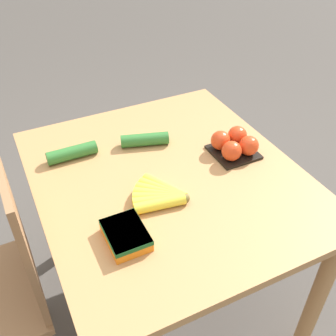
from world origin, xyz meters
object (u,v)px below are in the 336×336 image
at_px(banana_bunch, 161,196).
at_px(tomato_pack, 234,144).
at_px(cucumber_near, 72,153).
at_px(cucumber_far, 144,140).
at_px(carrot_bag, 126,234).

height_order(banana_bunch, tomato_pack, tomato_pack).
bearing_deg(cucumber_near, cucumber_far, -98.01).
relative_size(tomato_pack, carrot_bag, 1.08).
height_order(banana_bunch, cucumber_near, cucumber_near).
distance_m(banana_bunch, tomato_pack, 0.37).
distance_m(banana_bunch, cucumber_near, 0.40).
distance_m(carrot_bag, cucumber_near, 0.46).
xyz_separation_m(banana_bunch, tomato_pack, (0.11, -0.35, 0.02)).
bearing_deg(banana_bunch, cucumber_near, 29.44).
bearing_deg(cucumber_far, tomato_pack, -124.99).
height_order(cucumber_near, cucumber_far, same).
bearing_deg(carrot_bag, cucumber_far, -29.46).
relative_size(banana_bunch, cucumber_near, 1.00).
bearing_deg(banana_bunch, carrot_bag, 124.00).
bearing_deg(carrot_bag, banana_bunch, -56.00).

